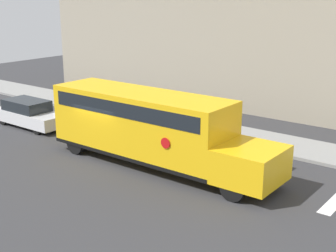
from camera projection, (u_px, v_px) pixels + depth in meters
name	position (u px, v px, depth m)	size (l,w,h in m)	color
ground_plane	(107.00, 157.00, 21.83)	(60.00, 60.00, 0.00)	#333335
sidewalk_strip	(187.00, 125.00, 26.75)	(44.00, 3.00, 0.15)	gray
building_backdrop	(246.00, 33.00, 30.37)	(32.00, 4.00, 9.67)	#9E937F
school_bus	(150.00, 125.00, 20.42)	(10.98, 2.57, 3.20)	yellow
parked_car	(29.00, 114.00, 26.59)	(4.72, 1.73, 1.51)	silver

